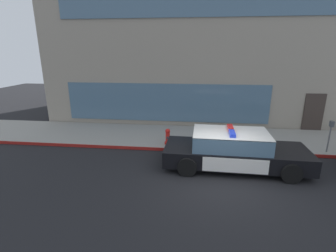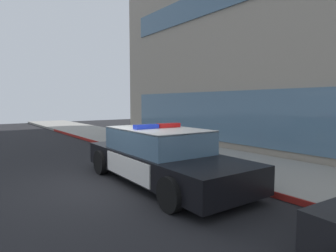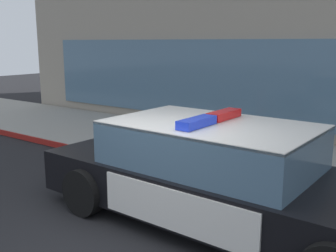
{
  "view_description": "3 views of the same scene",
  "coord_description": "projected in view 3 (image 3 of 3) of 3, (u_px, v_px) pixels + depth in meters",
  "views": [
    {
      "loc": [
        -0.84,
        -7.59,
        4.19
      ],
      "look_at": [
        -1.89,
        1.6,
        1.41
      ],
      "focal_mm": 26.59,
      "sensor_mm": 36.0,
      "label": 1
    },
    {
      "loc": [
        6.46,
        -2.89,
        2.05
      ],
      "look_at": [
        -0.58,
        2.3,
        1.31
      ],
      "focal_mm": 30.27,
      "sensor_mm": 36.0,
      "label": 2
    },
    {
      "loc": [
        3.04,
        -3.32,
        2.43
      ],
      "look_at": [
        -1.18,
        2.5,
        0.91
      ],
      "focal_mm": 42.6,
      "sensor_mm": 36.0,
      "label": 3
    }
  ],
  "objects": [
    {
      "name": "police_cruiser",
      "position": [
        219.0,
        175.0,
        5.34
      ],
      "size": [
        5.25,
        2.23,
        1.49
      ],
      "rotation": [
        0.0,
        0.0,
        -0.03
      ],
      "color": "black",
      "rests_on": "ground"
    },
    {
      "name": "curb_red_paint",
      "position": [
        222.0,
        183.0,
        6.8
      ],
      "size": [
        28.8,
        0.04,
        0.14
      ],
      "primitive_type": "cube",
      "color": "maroon",
      "rests_on": "ground"
    },
    {
      "name": "fire_hydrant",
      "position": [
        146.0,
        137.0,
        8.28
      ],
      "size": [
        0.34,
        0.39,
        0.73
      ],
      "color": "red",
      "rests_on": "sidewalk"
    },
    {
      "name": "ground",
      "position": [
        127.0,
        244.0,
        4.88
      ],
      "size": [
        48.0,
        48.0,
        0.0
      ],
      "primitive_type": "plane",
      "color": "black"
    },
    {
      "name": "sidewalk",
      "position": [
        263.0,
        159.0,
        8.18
      ],
      "size": [
        48.0,
        3.45,
        0.15
      ],
      "primitive_type": "cube",
      "color": "gray",
      "rests_on": "ground"
    }
  ]
}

